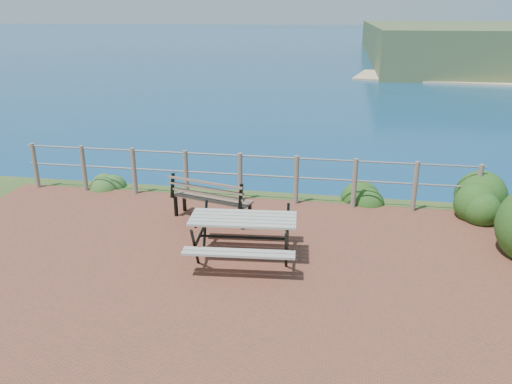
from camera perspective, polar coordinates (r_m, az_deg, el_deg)
ground at (r=7.43m, az=-7.14°, el=-10.00°), size 10.00×7.00×0.12m
ocean at (r=206.19m, az=10.01°, el=18.40°), size 1200.00×1200.00×0.00m
safety_railing at (r=10.18m, az=-1.83°, el=2.03°), size 9.40×0.10×1.00m
picnic_table at (r=7.78m, az=-1.46°, el=-4.74°), size 1.69×1.41×0.69m
park_bench at (r=9.21m, az=-5.09°, el=0.03°), size 1.59×0.79×0.87m
shrub_right_edge at (r=10.35m, az=24.44°, el=-2.88°), size 1.04×1.04×1.49m
shrub_lip_west at (r=11.72m, az=-16.63°, el=0.64°), size 0.73×0.73×0.46m
shrub_lip_east at (r=10.72m, az=11.87°, el=-0.71°), size 0.82×0.82×0.58m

